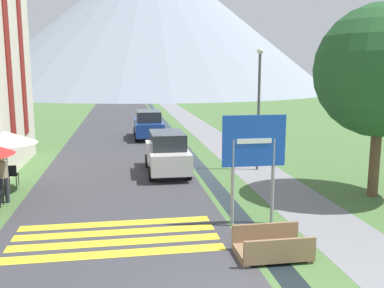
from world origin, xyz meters
The scene contains 15 objects.
ground_plane centered at (0.00, 20.00, 0.00)m, with size 160.00×160.00×0.00m, color #476B38.
road centered at (-2.50, 30.00, 0.00)m, with size 6.40×60.00×0.01m.
footpath centered at (3.60, 30.00, 0.00)m, with size 2.20×60.00×0.01m.
drainage_channel centered at (1.20, 30.00, 0.00)m, with size 0.60×60.00×0.00m.
crosswalk_marking centered at (-2.50, 3.98, 0.01)m, with size 5.44×2.54×0.01m.
mountain_distant centered at (4.32, 87.04, 14.86)m, with size 74.77×74.77×29.71m.
road_sign centered at (1.37, 4.34, 2.13)m, with size 1.83×0.11×3.18m.
footbridge centered at (1.20, 2.18, 0.23)m, with size 1.70×1.10×0.65m.
parked_car_near centered at (-0.40, 10.98, 0.91)m, with size 1.74×4.08×1.82m.
parked_car_far centered at (-0.62, 20.74, 0.91)m, with size 1.86×4.25×1.82m.
cafe_chair_far_left centered at (-6.48, 9.75, 0.51)m, with size 0.40×0.40×0.85m.
cafe_umbrella_middle_white centered at (-6.42, 8.96, 2.04)m, with size 2.23×2.23×2.26m.
person_standing_terrace centered at (-6.24, 7.67, 0.95)m, with size 0.32×0.32×1.63m.
streetlamp centered at (3.66, 11.01, 3.16)m, with size 0.28×0.28×5.35m.
tree_by_path centered at (6.46, 6.45, 4.38)m, with size 4.52×4.52×6.66m.
Camera 1 is at (-2.23, -7.02, 4.41)m, focal length 40.00 mm.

